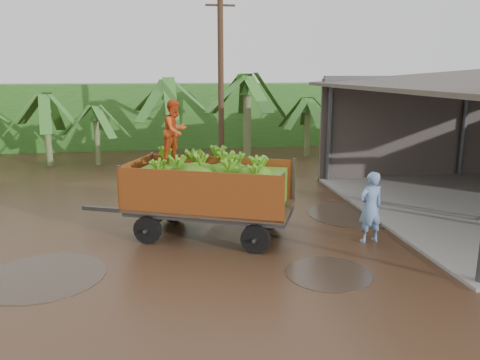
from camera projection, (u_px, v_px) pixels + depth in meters
The scene contains 6 objects.
ground at pixel (207, 237), 12.34m from camera, with size 100.00×100.00×0.00m, color black.
hedge_north at pixel (148, 115), 27.04m from camera, with size 22.00×3.00×3.60m, color #2D661E.
banana_trailer at pixel (209, 188), 12.16m from camera, with size 5.84×3.50×3.56m.
man_blue at pixel (370, 207), 11.80m from camera, with size 0.67×0.44×1.84m, color #6889BD.
utility_pole at pixel (221, 84), 19.44m from camera, with size 1.20×0.24×7.42m.
banana_plants at pixel (36, 140), 16.68m from camera, with size 24.00×20.87×4.28m.
Camera 1 is at (-0.91, -11.68, 4.25)m, focal length 35.00 mm.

